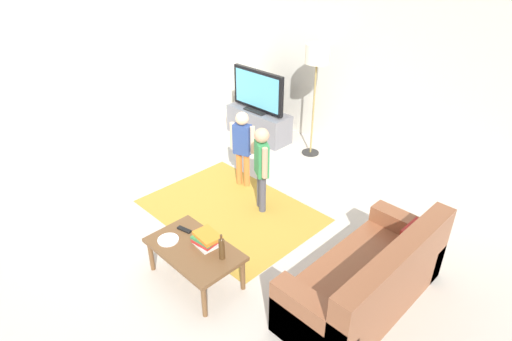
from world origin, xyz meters
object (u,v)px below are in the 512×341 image
(child_near_tv, at_px, (242,143))
(bottle, at_px, (222,249))
(child_center, at_px, (262,162))
(coffee_table, at_px, (194,251))
(tv_stand, at_px, (259,124))
(floor_lamp, at_px, (317,60))
(tv, at_px, (258,91))
(plate, at_px, (168,240))
(tv_remote, at_px, (184,230))
(book_stack, at_px, (206,239))
(couch, at_px, (371,283))

(child_near_tv, distance_m, bottle, 2.07)
(child_center, xyz_separation_m, bottle, (0.75, -1.31, -0.16))
(child_near_tv, relative_size, coffee_table, 1.12)
(child_near_tv, xyz_separation_m, bottle, (1.36, -1.56, -0.14))
(tv_stand, distance_m, child_center, 2.28)
(tv_stand, xyz_separation_m, floor_lamp, (1.06, 0.15, 1.30))
(tv, bearing_deg, coffee_table, -55.51)
(tv, relative_size, plate, 5.00)
(tv_stand, height_order, child_near_tv, child_near_tv)
(tv, relative_size, tv_remote, 6.47)
(child_near_tv, xyz_separation_m, book_stack, (1.09, -1.54, -0.18))
(tv, height_order, book_stack, tv)
(child_center, bearing_deg, bottle, -60.28)
(couch, distance_m, floor_lamp, 3.50)
(child_center, relative_size, coffee_table, 1.16)
(tv, relative_size, floor_lamp, 0.62)
(tv_stand, distance_m, child_near_tv, 1.70)
(tv_stand, xyz_separation_m, coffee_table, (2.03, -2.97, 0.13))
(floor_lamp, height_order, plate, floor_lamp)
(child_center, bearing_deg, tv, 136.09)
(floor_lamp, relative_size, plate, 8.09)
(floor_lamp, distance_m, tv_remote, 3.29)
(tv_stand, height_order, plate, tv_stand)
(tv_stand, relative_size, child_center, 1.04)
(coffee_table, xyz_separation_m, plate, (-0.28, -0.12, 0.06))
(couch, xyz_separation_m, tv_remote, (-1.78, -0.87, 0.14))
(tv_stand, bearing_deg, tv_remote, -58.98)
(floor_lamp, xyz_separation_m, coffee_table, (0.97, -3.12, -1.17))
(coffee_table, xyz_separation_m, tv_remote, (-0.30, 0.10, 0.06))
(bottle, bearing_deg, tv_stand, 129.26)
(tv_stand, height_order, floor_lamp, floor_lamp)
(child_near_tv, relative_size, book_stack, 3.81)
(bottle, relative_size, tv_remote, 1.69)
(couch, bearing_deg, coffee_table, -146.83)
(child_near_tv, bearing_deg, couch, -15.36)
(tv_stand, relative_size, floor_lamp, 0.67)
(book_stack, distance_m, plate, 0.42)
(book_stack, height_order, plate, book_stack)
(tv_remote, bearing_deg, tv, 108.73)
(couch, height_order, tv_remote, couch)
(couch, height_order, plate, couch)
(child_center, height_order, book_stack, child_center)
(bottle, bearing_deg, child_center, 119.72)
(floor_lamp, distance_m, coffee_table, 3.47)
(couch, xyz_separation_m, book_stack, (-1.42, -0.85, 0.20))
(coffee_table, height_order, tv_remote, tv_remote)
(tv, distance_m, child_center, 2.22)
(child_center, distance_m, book_stack, 1.40)
(couch, height_order, bottle, couch)
(tv, relative_size, child_near_tv, 0.98)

